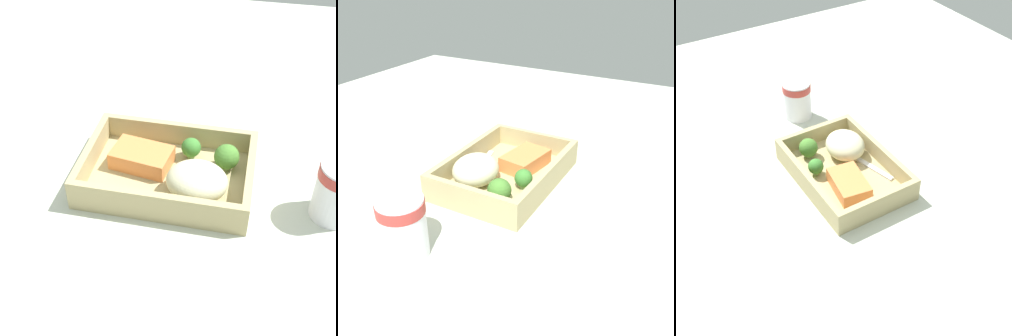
# 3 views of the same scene
# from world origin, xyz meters

# --- Properties ---
(ground_plane) EXTENTS (1.60, 1.60, 0.02)m
(ground_plane) POSITION_xyz_m (0.00, 0.00, -0.01)
(ground_plane) COLOR beige
(takeout_tray) EXTENTS (0.27, 0.19, 0.01)m
(takeout_tray) POSITION_xyz_m (0.00, 0.00, 0.01)
(takeout_tray) COLOR tan
(takeout_tray) RESTS_ON ground_plane
(tray_rim) EXTENTS (0.27, 0.19, 0.04)m
(tray_rim) POSITION_xyz_m (0.00, 0.00, 0.03)
(tray_rim) COLOR tan
(tray_rim) RESTS_ON takeout_tray
(salmon_fillet) EXTENTS (0.10, 0.08, 0.03)m
(salmon_fillet) POSITION_xyz_m (-0.05, 0.02, 0.03)
(salmon_fillet) COLOR #E98446
(salmon_fillet) RESTS_ON takeout_tray
(mashed_potatoes) EXTENTS (0.09, 0.08, 0.05)m
(mashed_potatoes) POSITION_xyz_m (0.05, -0.03, 0.04)
(mashed_potatoes) COLOR beige
(mashed_potatoes) RESTS_ON takeout_tray
(broccoli_floret_1) EXTENTS (0.04, 0.04, 0.04)m
(broccoli_floret_1) POSITION_xyz_m (0.09, 0.04, 0.04)
(broccoli_floret_1) COLOR #87A263
(broccoli_floret_1) RESTS_ON takeout_tray
(broccoli_floret_2) EXTENTS (0.03, 0.03, 0.04)m
(broccoli_floret_2) POSITION_xyz_m (0.03, 0.05, 0.03)
(broccoli_floret_2) COLOR #78A05C
(broccoli_floret_2) RESTS_ON takeout_tray
(fork) EXTENTS (0.16, 0.06, 0.00)m
(fork) POSITION_xyz_m (0.02, -0.05, 0.01)
(fork) COLOR silver
(fork) RESTS_ON takeout_tray
(paper_cup) EXTENTS (0.07, 0.07, 0.09)m
(paper_cup) POSITION_xyz_m (0.26, -0.02, 0.05)
(paper_cup) COLOR silver
(paper_cup) RESTS_ON ground_plane
(receipt_slip) EXTENTS (0.12, 0.15, 0.00)m
(receipt_slip) POSITION_xyz_m (-0.07, -0.22, 0.00)
(receipt_slip) COLOR white
(receipt_slip) RESTS_ON ground_plane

